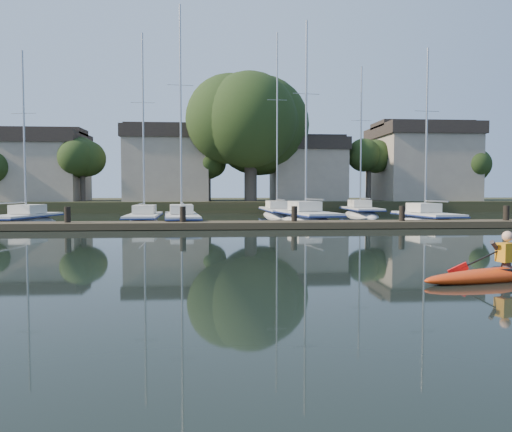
{
  "coord_description": "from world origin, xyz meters",
  "views": [
    {
      "loc": [
        -1.13,
        -12.76,
        2.08
      ],
      "look_at": [
        0.15,
        3.99,
        1.2
      ],
      "focal_mm": 35.0,
      "sensor_mm": 36.0,
      "label": 1
    }
  ],
  "objects": [
    {
      "name": "sailboat_3",
      "position": [
        4.63,
        19.2,
        -0.21
      ],
      "size": [
        3.66,
        9.18,
        14.41
      ],
      "rotation": [
        0.0,
        0.0,
        0.15
      ],
      "color": "silver",
      "rests_on": "ground"
    },
    {
      "name": "ground",
      "position": [
        0.0,
        0.0,
        0.0
      ],
      "size": [
        160.0,
        160.0,
        0.0
      ],
      "primitive_type": "plane",
      "color": "black",
      "rests_on": "ground"
    },
    {
      "name": "dock",
      "position": [
        0.0,
        14.0,
        0.2
      ],
      "size": [
        34.0,
        2.0,
        1.8
      ],
      "color": "#483D29",
      "rests_on": "ground"
    },
    {
      "name": "shore",
      "position": [
        1.61,
        40.29,
        3.23
      ],
      "size": [
        90.0,
        25.25,
        12.75
      ],
      "color": "#252F17",
      "rests_on": "ground"
    },
    {
      "name": "sailboat_7",
      "position": [
        10.61,
        27.47,
        -0.2
      ],
      "size": [
        2.52,
        8.45,
        13.5
      ],
      "rotation": [
        0.0,
        0.0,
        -0.04
      ],
      "color": "silver",
      "rests_on": "ground"
    },
    {
      "name": "sailboat_0",
      "position": [
        -12.85,
        18.38,
        -0.19
      ],
      "size": [
        3.26,
        7.63,
        11.72
      ],
      "rotation": [
        0.0,
        0.0,
        -0.17
      ],
      "color": "silver",
      "rests_on": "ground"
    },
    {
      "name": "kayak",
      "position": [
        5.67,
        -1.73,
        0.19
      ],
      "size": [
        4.95,
        1.94,
        1.58
      ],
      "rotation": [
        0.0,
        0.0,
        0.27
      ],
      "color": "#DE4511",
      "rests_on": "ground"
    },
    {
      "name": "sailboat_1",
      "position": [
        -5.76,
        18.85,
        -0.18
      ],
      "size": [
        2.28,
        8.02,
        13.0
      ],
      "rotation": [
        0.0,
        0.0,
        0.04
      ],
      "color": "silver",
      "rests_on": "ground"
    },
    {
      "name": "sailboat_6",
      "position": [
        3.63,
        26.91,
        -0.18
      ],
      "size": [
        2.48,
        10.05,
        15.86
      ],
      "rotation": [
        0.0,
        0.0,
        0.04
      ],
      "color": "silver",
      "rests_on": "ground"
    },
    {
      "name": "sailboat_2",
      "position": [
        -3.35,
        17.91,
        -0.18
      ],
      "size": [
        2.95,
        8.94,
        14.53
      ],
      "rotation": [
        0.0,
        0.0,
        0.1
      ],
      "color": "silver",
      "rests_on": "ground"
    },
    {
      "name": "sailboat_4",
      "position": [
        12.05,
        17.84,
        -0.2
      ],
      "size": [
        2.79,
        7.41,
        12.33
      ],
      "rotation": [
        0.0,
        0.0,
        0.09
      ],
      "color": "silver",
      "rests_on": "ground"
    }
  ]
}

